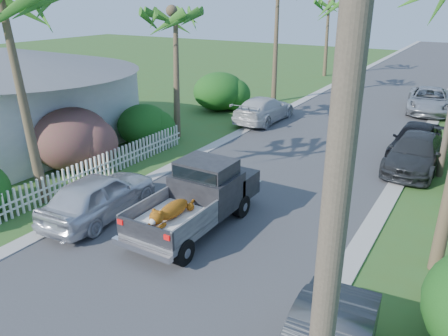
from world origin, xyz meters
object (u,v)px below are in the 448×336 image
Objects in this scene: parked_car_ln at (99,196)px; parked_car_lf at (264,109)px; pickup_truck at (202,194)px; parked_car_rf at (416,141)px; house_left at (12,101)px; utility_pole_a at (331,246)px; palm_l_d at (330,2)px; parked_car_rd at (429,100)px; parked_car_rm at (415,153)px; palm_l_b at (174,12)px.

parked_car_ln is 13.49m from parked_car_lf.
parked_car_rf is at bearing 65.14° from pickup_truck.
utility_pole_a is at bearing -25.82° from house_left.
parked_car_ln is 0.57× the size of palm_l_d.
parked_car_rd is 24.02m from house_left.
house_left is (-12.54, 2.26, 1.11)m from pickup_truck.
parked_car_ln is 0.88× the size of parked_car_lf.
palm_l_d reaches higher than parked_car_rd.
pickup_truck is at bearing -10.24° from house_left.
palm_l_b is at bearing -172.35° from parked_car_rm.
parked_car_ln is at bearing 93.46° from parked_car_lf.
palm_l_d is at bearing 119.00° from parked_car_rm.
parked_car_lf is 0.55× the size of utility_pole_a.
house_left is (-8.76, -9.87, 1.40)m from parked_car_lf.
palm_l_d is (-6.04, 29.26, 5.43)m from pickup_truck.
parked_car_rm is 1.67m from parked_car_rf.
palm_l_b reaches higher than parked_car_rf.
house_left is at bearing -152.19° from parked_car_rf.
parked_car_rd is at bearing 49.56° from palm_l_b.
palm_l_b is 0.82× the size of house_left.
parked_car_rf is at bearing -93.32° from parked_car_rd.
parked_car_ln is 0.49× the size of house_left.
palm_l_b is at bearing 131.53° from utility_pole_a.
house_left reaches higher than parked_car_ln.
pickup_truck is at bearing 131.99° from utility_pole_a.
parked_car_rd is at bearing 46.03° from house_left.
parked_car_lf is (-0.64, 13.47, -0.03)m from parked_car_ln.
parked_car_rf is 0.49× the size of house_left.
palm_l_b is at bearing -90.78° from palm_l_d.
palm_l_d is at bearing 101.66° from pickup_truck.
parked_car_rd is (-0.89, 10.92, 0.04)m from parked_car_rm.
palm_l_b reaches higher than parked_car_rd.
palm_l_b reaches higher than parked_car_lf.
parked_car_rf is 19.10m from house_left.
house_left is at bearing -159.23° from parked_car_rm.
pickup_truck is 12.71m from parked_car_lf.
utility_pole_a reaches higher than parked_car_ln.
parked_car_lf is 0.67× the size of palm_l_b.
palm_l_d is at bearing 89.22° from palm_l_b.
palm_l_b is at bearing 38.88° from house_left.
pickup_truck is 10.92m from palm_l_b.
palm_l_d is at bearing 122.58° from parked_car_rf.
pickup_truck is 0.57× the size of utility_pole_a.
parked_car_rm is at bearing 6.76° from palm_l_b.
parked_car_rd is at bearing 95.54° from parked_car_rm.
house_left is 20.81m from utility_pole_a.
parked_car_rd is (-0.64, 9.26, -0.01)m from parked_car_rf.
parked_car_rd is at bearing 94.25° from utility_pole_a.
palm_l_b reaches higher than parked_car_ln.
utility_pole_a reaches higher than parked_car_rf.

